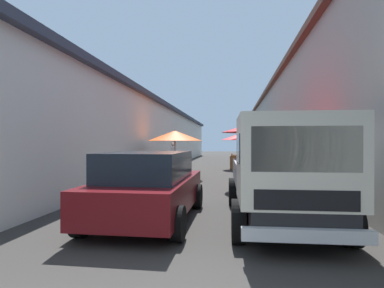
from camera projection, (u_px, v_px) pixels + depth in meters
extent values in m
plane|color=#33302D|center=(216.00, 177.00, 14.93)|extent=(90.00, 90.00, 0.00)
cube|color=silver|center=(100.00, 138.00, 18.07)|extent=(49.50, 7.00, 3.91)
cube|color=#383D4C|center=(100.00, 102.00, 18.06)|extent=(49.80, 7.50, 0.24)
cube|color=#A39E93|center=(351.00, 122.00, 16.24)|extent=(49.50, 7.00, 5.48)
cube|color=#4C3328|center=(351.00, 68.00, 16.23)|extent=(49.80, 7.50, 0.24)
cylinder|color=#9E9EA3|center=(257.00, 155.00, 11.05)|extent=(0.06, 0.06, 2.38)
cone|color=red|center=(257.00, 127.00, 11.04)|extent=(2.53, 2.53, 0.36)
sphere|color=#9E9EA3|center=(257.00, 121.00, 11.04)|extent=(0.07, 0.07, 0.07)
cube|color=brown|center=(252.00, 179.00, 10.88)|extent=(0.78, 0.76, 0.71)
sphere|color=orange|center=(257.00, 168.00, 11.02)|extent=(0.09, 0.09, 0.09)
sphere|color=orange|center=(255.00, 168.00, 10.67)|extent=(0.09, 0.09, 0.09)
sphere|color=orange|center=(252.00, 167.00, 10.74)|extent=(0.09, 0.09, 0.09)
sphere|color=orange|center=(249.00, 168.00, 11.04)|extent=(0.09, 0.09, 0.09)
sphere|color=orange|center=(256.00, 168.00, 10.90)|extent=(0.09, 0.09, 0.09)
cylinder|color=#9E9EA3|center=(268.00, 155.00, 15.55)|extent=(0.06, 0.06, 2.10)
cone|color=red|center=(268.00, 137.00, 15.55)|extent=(2.48, 2.48, 0.31)
sphere|color=#9E9EA3|center=(268.00, 133.00, 15.55)|extent=(0.07, 0.07, 0.07)
cube|color=olive|center=(273.00, 168.00, 15.28)|extent=(0.90, 0.79, 0.80)
sphere|color=orange|center=(275.00, 159.00, 14.99)|extent=(0.09, 0.09, 0.09)
sphere|color=orange|center=(279.00, 159.00, 15.31)|extent=(0.09, 0.09, 0.09)
sphere|color=orange|center=(272.00, 159.00, 15.13)|extent=(0.09, 0.09, 0.09)
sphere|color=orange|center=(278.00, 159.00, 15.10)|extent=(0.09, 0.09, 0.09)
cylinder|color=#9E9EA3|center=(278.00, 163.00, 8.82)|extent=(0.06, 0.06, 2.15)
cone|color=red|center=(278.00, 132.00, 8.82)|extent=(2.70, 2.70, 0.41)
sphere|color=#9E9EA3|center=(278.00, 124.00, 8.82)|extent=(0.07, 0.07, 0.07)
cube|color=olive|center=(282.00, 187.00, 8.60)|extent=(0.93, 0.68, 0.81)
sphere|color=orange|center=(276.00, 171.00, 8.62)|extent=(0.09, 0.09, 0.09)
sphere|color=orange|center=(283.00, 168.00, 8.85)|extent=(0.09, 0.09, 0.09)
sphere|color=orange|center=(289.00, 171.00, 8.55)|extent=(0.09, 0.09, 0.09)
cylinder|color=#9E9EA3|center=(240.00, 151.00, 19.20)|extent=(0.06, 0.06, 2.22)
cone|color=red|center=(240.00, 137.00, 19.20)|extent=(2.30, 2.30, 0.39)
sphere|color=#9E9EA3|center=(240.00, 133.00, 19.20)|extent=(0.07, 0.07, 0.07)
cube|color=olive|center=(236.00, 162.00, 19.35)|extent=(0.93, 0.72, 0.82)
sphere|color=orange|center=(232.00, 154.00, 19.49)|extent=(0.09, 0.09, 0.09)
sphere|color=orange|center=(236.00, 155.00, 19.55)|extent=(0.09, 0.09, 0.09)
sphere|color=orange|center=(234.00, 155.00, 19.33)|extent=(0.09, 0.09, 0.09)
sphere|color=orange|center=(237.00, 155.00, 19.37)|extent=(0.09, 0.09, 0.09)
sphere|color=orange|center=(232.00, 155.00, 19.11)|extent=(0.09, 0.09, 0.09)
cylinder|color=#9E9EA3|center=(175.00, 154.00, 14.29)|extent=(0.06, 0.06, 2.22)
cone|color=#D84C14|center=(175.00, 136.00, 14.28)|extent=(2.53, 2.53, 0.48)
sphere|color=#9E9EA3|center=(175.00, 130.00, 14.28)|extent=(0.07, 0.07, 0.07)
cube|color=brown|center=(177.00, 171.00, 14.21)|extent=(0.77, 0.71, 0.72)
sphere|color=orange|center=(180.00, 162.00, 14.34)|extent=(0.09, 0.09, 0.09)
sphere|color=orange|center=(181.00, 162.00, 14.28)|extent=(0.09, 0.09, 0.09)
sphere|color=orange|center=(178.00, 162.00, 13.98)|extent=(0.09, 0.09, 0.09)
cube|color=#600F14|center=(150.00, 193.00, 6.54)|extent=(3.91, 1.75, 0.64)
cube|color=#19232D|center=(148.00, 166.00, 6.39)|extent=(2.35, 1.53, 0.56)
cube|color=black|center=(169.00, 190.00, 8.44)|extent=(0.11, 1.65, 0.20)
cube|color=silver|center=(148.00, 179.00, 8.54)|extent=(0.06, 0.24, 0.14)
cube|color=silver|center=(190.00, 180.00, 8.37)|extent=(0.06, 0.24, 0.14)
cylinder|color=black|center=(131.00, 195.00, 7.98)|extent=(0.60, 0.21, 0.60)
cylinder|color=black|center=(197.00, 196.00, 7.74)|extent=(0.60, 0.21, 0.60)
cylinder|color=black|center=(81.00, 220.00, 5.35)|extent=(0.60, 0.21, 0.60)
cylinder|color=black|center=(178.00, 224.00, 5.11)|extent=(0.60, 0.21, 0.60)
cube|color=black|center=(276.00, 196.00, 6.57)|extent=(4.84, 1.60, 0.36)
cube|color=beige|center=(294.00, 159.00, 4.94)|extent=(1.58, 1.79, 1.40)
cube|color=#19232D|center=(306.00, 149.00, 4.21)|extent=(0.10, 1.47, 0.63)
cube|color=#19232D|center=(294.00, 148.00, 4.94)|extent=(1.09, 1.80, 0.45)
cube|color=black|center=(306.00, 200.00, 4.20)|extent=(0.10, 1.40, 0.28)
cube|color=silver|center=(307.00, 236.00, 4.12)|extent=(0.17, 1.75, 0.18)
cube|color=gray|center=(306.00, 173.00, 7.29)|extent=(3.16, 0.14, 0.50)
cube|color=gray|center=(236.00, 172.00, 7.47)|extent=(3.16, 0.14, 0.50)
cube|color=gray|center=(263.00, 167.00, 8.92)|extent=(0.10, 1.65, 0.50)
cylinder|color=black|center=(351.00, 224.00, 4.85)|extent=(0.73, 0.24, 0.72)
cylinder|color=black|center=(238.00, 221.00, 5.04)|extent=(0.73, 0.24, 0.72)
cylinder|color=black|center=(302.00, 193.00, 7.91)|extent=(0.73, 0.24, 0.72)
cylinder|color=black|center=(233.00, 192.00, 8.09)|extent=(0.73, 0.24, 0.72)
cylinder|color=navy|center=(256.00, 165.00, 17.42)|extent=(0.14, 0.14, 0.84)
cylinder|color=navy|center=(258.00, 165.00, 17.26)|extent=(0.14, 0.14, 0.84)
cube|color=white|center=(257.00, 152.00, 17.34)|extent=(0.53, 0.40, 0.63)
sphere|color=tan|center=(257.00, 144.00, 17.34)|extent=(0.23, 0.23, 0.23)
cylinder|color=white|center=(254.00, 151.00, 17.62)|extent=(0.08, 0.08, 0.56)
cylinder|color=white|center=(260.00, 151.00, 17.06)|extent=(0.08, 0.08, 0.56)
cylinder|color=#665B4C|center=(173.00, 163.00, 18.91)|extent=(0.14, 0.14, 0.82)
cylinder|color=#665B4C|center=(173.00, 163.00, 19.08)|extent=(0.14, 0.14, 0.82)
cube|color=white|center=(173.00, 151.00, 18.99)|extent=(0.49, 0.23, 0.61)
sphere|color=tan|center=(173.00, 144.00, 18.99)|extent=(0.22, 0.22, 0.22)
cylinder|color=white|center=(172.00, 151.00, 18.70)|extent=(0.08, 0.08, 0.55)
cylinder|color=white|center=(174.00, 151.00, 19.28)|extent=(0.08, 0.08, 0.55)
cylinder|color=#194CB2|center=(159.00, 167.00, 15.37)|extent=(0.30, 0.30, 0.03)
cylinder|color=#194CB2|center=(160.00, 171.00, 15.48)|extent=(0.04, 0.04, 0.42)
cylinder|color=#194CB2|center=(157.00, 172.00, 15.38)|extent=(0.04, 0.04, 0.42)
cylinder|color=#194CB2|center=(159.00, 172.00, 15.26)|extent=(0.04, 0.04, 0.42)
cylinder|color=#194CB2|center=(162.00, 172.00, 15.35)|extent=(0.04, 0.04, 0.42)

